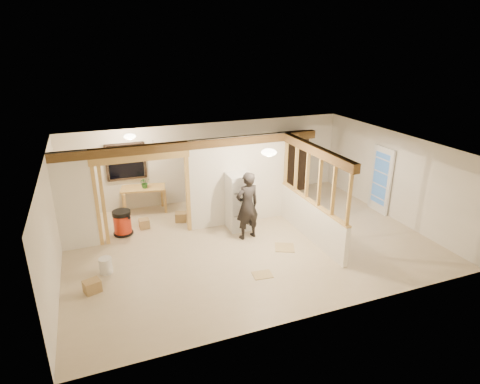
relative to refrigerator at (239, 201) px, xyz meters
name	(u,v)px	position (x,y,z in m)	size (l,w,h in m)	color
floor	(248,241)	(-0.08, -0.83, -0.79)	(9.00, 6.50, 0.01)	#C9B595
ceiling	(249,148)	(-0.08, -0.83, 1.71)	(9.00, 6.50, 0.01)	white
wall_back	(210,162)	(-0.08, 2.42, 0.46)	(9.00, 0.01, 2.50)	white
wall_front	(317,259)	(-0.08, -4.08, 0.46)	(9.00, 0.01, 2.50)	white
wall_left	(51,224)	(-4.58, -0.83, 0.46)	(0.01, 6.50, 2.50)	white
wall_right	(393,176)	(4.42, -0.83, 0.46)	(0.01, 6.50, 2.50)	white
partition_left_stub	(74,201)	(-4.13, 0.37, 0.46)	(0.90, 0.12, 2.50)	silver
partition_center	(239,181)	(0.12, 0.37, 0.46)	(2.80, 0.12, 2.50)	silver
doorway_frame	(144,198)	(-2.48, 0.37, 0.31)	(2.46, 0.14, 2.20)	tan
header_beam_back	(195,145)	(-1.08, 0.37, 1.59)	(7.00, 0.18, 0.22)	brown
header_beam_right	(315,150)	(1.52, -1.23, 1.59)	(0.18, 3.30, 0.22)	brown
pony_wall	(311,220)	(1.52, -1.23, -0.29)	(0.12, 3.20, 1.00)	silver
stud_partition	(314,178)	(1.52, -1.23, 0.87)	(0.14, 3.20, 1.32)	tan
window_back	(126,162)	(-2.68, 2.34, 0.76)	(1.12, 0.10, 1.10)	black
french_door	(381,180)	(4.34, -0.43, 0.21)	(0.12, 0.86, 2.00)	white
ceiling_dome_main	(269,152)	(0.22, -1.33, 1.69)	(0.36, 0.36, 0.16)	#FFEABF
ceiling_dome_util	(130,136)	(-2.58, 1.47, 1.69)	(0.32, 0.32, 0.14)	#FFEABF
hanging_bulb	(154,152)	(-2.08, 0.77, 1.39)	(0.07, 0.07, 0.07)	#FFD88C
refrigerator	(239,201)	(0.00, 0.00, 0.00)	(0.65, 0.63, 1.57)	white
woman	(247,206)	(-0.02, -0.62, 0.12)	(0.66, 0.43, 1.82)	black
work_table	(144,200)	(-2.30, 2.03, -0.38)	(1.28, 0.64, 0.80)	tan
potted_plant	(145,183)	(-2.24, 1.95, 0.18)	(0.30, 0.26, 0.33)	#275F2C
shop_vac	(122,222)	(-3.06, 0.75, -0.44)	(0.53, 0.53, 0.69)	#B82A12
bookshelf	(292,161)	(2.75, 2.18, 0.23)	(1.02, 0.34, 2.04)	black
bucket	(106,265)	(-3.62, -1.08, -0.60)	(0.29, 0.29, 0.36)	white
box_util_a	(181,217)	(-1.43, 1.00, -0.65)	(0.31, 0.27, 0.27)	#A68550
box_util_b	(144,223)	(-2.47, 0.94, -0.66)	(0.27, 0.27, 0.25)	#A68550
box_front	(92,286)	(-3.93, -1.75, -0.65)	(0.32, 0.26, 0.26)	#A68550
floor_panel_near	(285,247)	(0.65, -1.49, -0.78)	(0.48, 0.48, 0.02)	tan
floor_panel_far	(262,275)	(-0.38, -2.43, -0.78)	(0.43, 0.34, 0.01)	tan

